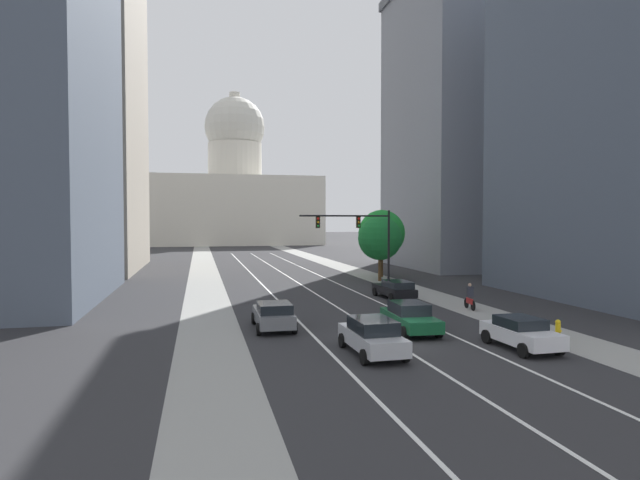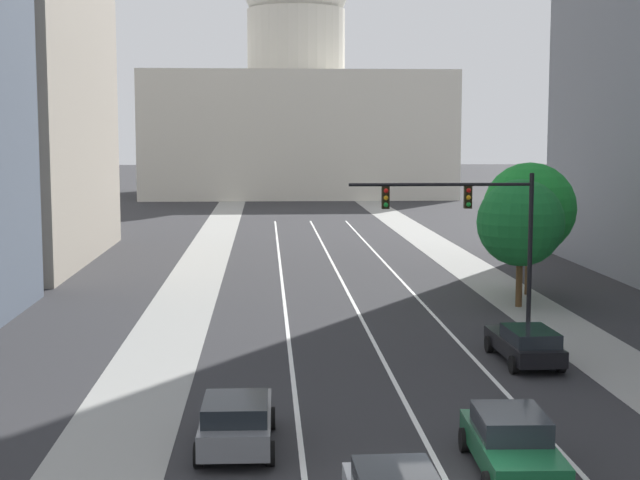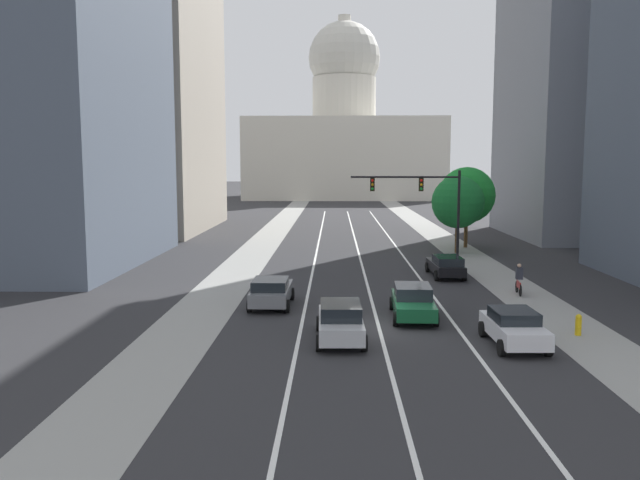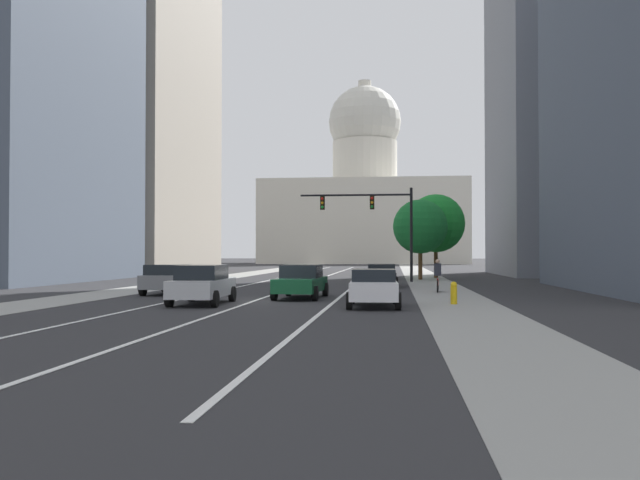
{
  "view_description": "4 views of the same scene",
  "coord_description": "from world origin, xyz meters",
  "px_view_note": "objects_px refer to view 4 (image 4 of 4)",
  "views": [
    {
      "loc": [
        -8.93,
        -23.08,
        5.75
      ],
      "look_at": [
        2.48,
        26.23,
        3.91
      ],
      "focal_mm": 29.38,
      "sensor_mm": 36.0,
      "label": 1
    },
    {
      "loc": [
        -4.31,
        -19.94,
        8.33
      ],
      "look_at": [
        -2.01,
        19.58,
        3.86
      ],
      "focal_mm": 52.7,
      "sensor_mm": 36.0,
      "label": 2
    },
    {
      "loc": [
        -1.96,
        -27.18,
        7.11
      ],
      "look_at": [
        -2.92,
        15.19,
        2.1
      ],
      "focal_mm": 35.95,
      "sensor_mm": 36.0,
      "label": 3
    },
    {
      "loc": [
        5.86,
        -27.74,
        2.02
      ],
      "look_at": [
        0.1,
        24.59,
        3.08
      ],
      "focal_mm": 37.47,
      "sensor_mm": 36.0,
      "label": 4
    }
  ],
  "objects_px": {
    "fire_hydrant": "(454,293)",
    "traffic_signal_mast": "(376,214)",
    "street_tree_mid_right": "(420,227)",
    "capitol_building": "(365,204)",
    "car_gray": "(171,279)",
    "car_green": "(301,281)",
    "car_black": "(381,274)",
    "street_tree_far_right": "(436,223)",
    "car_silver": "(202,284)",
    "cyclist": "(438,276)",
    "car_white": "(374,287)"
  },
  "relations": [
    {
      "from": "car_green",
      "to": "traffic_signal_mast",
      "type": "bearing_deg",
      "value": -7.15
    },
    {
      "from": "traffic_signal_mast",
      "to": "cyclist",
      "type": "xyz_separation_m",
      "value": [
        3.55,
        -12.17,
        -3.97
      ]
    },
    {
      "from": "car_gray",
      "to": "fire_hydrant",
      "type": "bearing_deg",
      "value": -110.52
    },
    {
      "from": "car_gray",
      "to": "traffic_signal_mast",
      "type": "distance_m",
      "value": 18.68
    },
    {
      "from": "traffic_signal_mast",
      "to": "street_tree_mid_right",
      "type": "distance_m",
      "value": 5.66
    },
    {
      "from": "car_white",
      "to": "cyclist",
      "type": "distance_m",
      "value": 10.48
    },
    {
      "from": "car_silver",
      "to": "car_white",
      "type": "distance_m",
      "value": 6.85
    },
    {
      "from": "car_green",
      "to": "car_white",
      "type": "height_order",
      "value": "car_green"
    },
    {
      "from": "car_black",
      "to": "street_tree_mid_right",
      "type": "relative_size",
      "value": 0.78
    },
    {
      "from": "capitol_building",
      "to": "traffic_signal_mast",
      "type": "distance_m",
      "value": 90.88
    },
    {
      "from": "car_green",
      "to": "car_black",
      "type": "xyz_separation_m",
      "value": [
        3.42,
        10.96,
        -0.03
      ]
    },
    {
      "from": "car_gray",
      "to": "car_black",
      "type": "height_order",
      "value": "car_gray"
    },
    {
      "from": "car_gray",
      "to": "traffic_signal_mast",
      "type": "xyz_separation_m",
      "value": [
        9.73,
        15.42,
        4.04
      ]
    },
    {
      "from": "car_white",
      "to": "street_tree_far_right",
      "type": "xyz_separation_m",
      "value": [
        4.21,
        30.13,
        3.74
      ]
    },
    {
      "from": "street_tree_mid_right",
      "to": "car_silver",
      "type": "bearing_deg",
      "value": -110.21
    },
    {
      "from": "car_silver",
      "to": "car_gray",
      "type": "bearing_deg",
      "value": 27.51
    },
    {
      "from": "car_green",
      "to": "street_tree_mid_right",
      "type": "distance_m",
      "value": 23.23
    },
    {
      "from": "car_silver",
      "to": "car_white",
      "type": "height_order",
      "value": "car_silver"
    },
    {
      "from": "car_white",
      "to": "cyclist",
      "type": "xyz_separation_m",
      "value": [
        3.04,
        10.03,
        0.1
      ]
    },
    {
      "from": "traffic_signal_mast",
      "to": "street_tree_mid_right",
      "type": "relative_size",
      "value": 1.29
    },
    {
      "from": "car_silver",
      "to": "cyclist",
      "type": "relative_size",
      "value": 2.61
    },
    {
      "from": "capitol_building",
      "to": "cyclist",
      "type": "distance_m",
      "value": 103.58
    },
    {
      "from": "fire_hydrant",
      "to": "street_tree_far_right",
      "type": "relative_size",
      "value": 0.13
    },
    {
      "from": "street_tree_mid_right",
      "to": "traffic_signal_mast",
      "type": "bearing_deg",
      "value": -126.15
    },
    {
      "from": "car_green",
      "to": "car_white",
      "type": "relative_size",
      "value": 1.17
    },
    {
      "from": "car_green",
      "to": "street_tree_far_right",
      "type": "xyz_separation_m",
      "value": [
        7.61,
        25.53,
        3.72
      ]
    },
    {
      "from": "street_tree_mid_right",
      "to": "capitol_building",
      "type": "bearing_deg",
      "value": 95.27
    },
    {
      "from": "traffic_signal_mast",
      "to": "capitol_building",
      "type": "bearing_deg",
      "value": 92.92
    },
    {
      "from": "car_green",
      "to": "cyclist",
      "type": "relative_size",
      "value": 2.79
    },
    {
      "from": "car_white",
      "to": "traffic_signal_mast",
      "type": "xyz_separation_m",
      "value": [
        -0.5,
        22.2,
        4.07
      ]
    },
    {
      "from": "car_white",
      "to": "fire_hydrant",
      "type": "bearing_deg",
      "value": -64.79
    },
    {
      "from": "capitol_building",
      "to": "fire_hydrant",
      "type": "height_order",
      "value": "capitol_building"
    },
    {
      "from": "fire_hydrant",
      "to": "traffic_signal_mast",
      "type": "bearing_deg",
      "value": 99.97
    },
    {
      "from": "car_silver",
      "to": "street_tree_far_right",
      "type": "bearing_deg",
      "value": -21.8
    },
    {
      "from": "car_gray",
      "to": "traffic_signal_mast",
      "type": "relative_size",
      "value": 0.55
    },
    {
      "from": "car_green",
      "to": "street_tree_mid_right",
      "type": "xyz_separation_m",
      "value": [
        6.22,
        22.13,
        3.32
      ]
    },
    {
      "from": "fire_hydrant",
      "to": "street_tree_mid_right",
      "type": "relative_size",
      "value": 0.15
    },
    {
      "from": "car_black",
      "to": "cyclist",
      "type": "relative_size",
      "value": 2.81
    },
    {
      "from": "car_black",
      "to": "fire_hydrant",
      "type": "xyz_separation_m",
      "value": [
        3.12,
        -13.98,
        -0.28
      ]
    },
    {
      "from": "car_green",
      "to": "car_black",
      "type": "relative_size",
      "value": 0.99
    },
    {
      "from": "car_green",
      "to": "car_white",
      "type": "bearing_deg",
      "value": -141.22
    },
    {
      "from": "car_silver",
      "to": "street_tree_mid_right",
      "type": "xyz_separation_m",
      "value": [
        9.63,
        26.16,
        3.28
      ]
    },
    {
      "from": "fire_hydrant",
      "to": "street_tree_far_right",
      "type": "bearing_deg",
      "value": 87.83
    },
    {
      "from": "car_gray",
      "to": "car_silver",
      "type": "distance_m",
      "value": 7.08
    },
    {
      "from": "car_green",
      "to": "capitol_building",
      "type": "bearing_deg",
      "value": 3.13
    },
    {
      "from": "car_green",
      "to": "fire_hydrant",
      "type": "height_order",
      "value": "car_green"
    },
    {
      "from": "car_gray",
      "to": "fire_hydrant",
      "type": "height_order",
      "value": "car_gray"
    },
    {
      "from": "street_tree_far_right",
      "to": "capitol_building",
      "type": "bearing_deg",
      "value": 96.45
    },
    {
      "from": "capitol_building",
      "to": "car_green",
      "type": "height_order",
      "value": "capitol_building"
    },
    {
      "from": "car_gray",
      "to": "street_tree_far_right",
      "type": "height_order",
      "value": "street_tree_far_right"
    }
  ]
}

